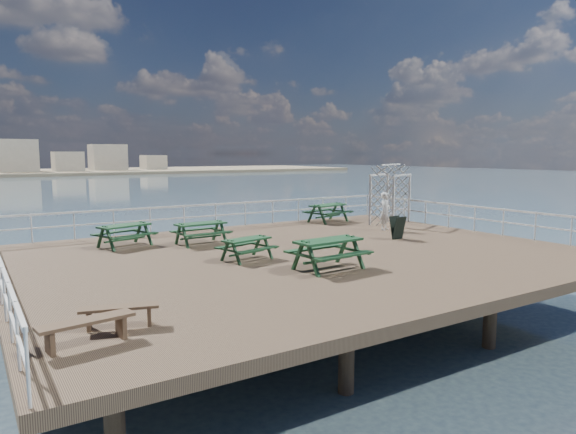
{
  "coord_description": "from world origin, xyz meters",
  "views": [
    {
      "loc": [
        -9.39,
        -13.96,
        3.28
      ],
      "look_at": [
        0.05,
        0.93,
        1.1
      ],
      "focal_mm": 32.0,
      "sensor_mm": 36.0,
      "label": 1
    }
  ],
  "objects_px": {
    "picnic_table_a": "(125,231)",
    "person": "(385,211)",
    "picnic_table_b": "(201,229)",
    "flat_bench_far": "(87,326)",
    "flat_bench_near": "(119,311)",
    "trellis_arbor": "(390,197)",
    "picnic_table_e": "(329,248)",
    "picnic_table_d": "(247,244)",
    "picnic_table_c": "(328,209)"
  },
  "relations": [
    {
      "from": "picnic_table_a",
      "to": "picnic_table_c",
      "type": "relative_size",
      "value": 0.95
    },
    {
      "from": "picnic_table_c",
      "to": "picnic_table_d",
      "type": "bearing_deg",
      "value": -155.54
    },
    {
      "from": "flat_bench_near",
      "to": "flat_bench_far",
      "type": "height_order",
      "value": "flat_bench_far"
    },
    {
      "from": "picnic_table_d",
      "to": "person",
      "type": "relative_size",
      "value": 1.11
    },
    {
      "from": "picnic_table_b",
      "to": "trellis_arbor",
      "type": "xyz_separation_m",
      "value": [
        9.78,
        0.48,
        0.68
      ]
    },
    {
      "from": "picnic_table_a",
      "to": "trellis_arbor",
      "type": "distance_m",
      "value": 12.29
    },
    {
      "from": "person",
      "to": "picnic_table_e",
      "type": "bearing_deg",
      "value": -166.17
    },
    {
      "from": "flat_bench_near",
      "to": "trellis_arbor",
      "type": "bearing_deg",
      "value": 45.03
    },
    {
      "from": "picnic_table_b",
      "to": "person",
      "type": "height_order",
      "value": "person"
    },
    {
      "from": "flat_bench_far",
      "to": "flat_bench_near",
      "type": "bearing_deg",
      "value": 33.91
    },
    {
      "from": "trellis_arbor",
      "to": "flat_bench_near",
      "type": "bearing_deg",
      "value": -175.64
    },
    {
      "from": "flat_bench_near",
      "to": "trellis_arbor",
      "type": "height_order",
      "value": "trellis_arbor"
    },
    {
      "from": "picnic_table_b",
      "to": "picnic_table_c",
      "type": "relative_size",
      "value": 0.84
    },
    {
      "from": "picnic_table_b",
      "to": "flat_bench_far",
      "type": "distance_m",
      "value": 9.99
    },
    {
      "from": "picnic_table_d",
      "to": "trellis_arbor",
      "type": "distance_m",
      "value": 10.44
    },
    {
      "from": "picnic_table_a",
      "to": "flat_bench_far",
      "type": "distance_m",
      "value": 9.78
    },
    {
      "from": "picnic_table_e",
      "to": "trellis_arbor",
      "type": "relative_size",
      "value": 0.76
    },
    {
      "from": "picnic_table_c",
      "to": "trellis_arbor",
      "type": "bearing_deg",
      "value": -55.58
    },
    {
      "from": "picnic_table_d",
      "to": "flat_bench_near",
      "type": "distance_m",
      "value": 6.55
    },
    {
      "from": "picnic_table_d",
      "to": "picnic_table_a",
      "type": "bearing_deg",
      "value": 107.47
    },
    {
      "from": "picnic_table_a",
      "to": "flat_bench_near",
      "type": "xyz_separation_m",
      "value": [
        -2.39,
        -8.62,
        -0.26
      ]
    },
    {
      "from": "picnic_table_b",
      "to": "picnic_table_e",
      "type": "relative_size",
      "value": 0.9
    },
    {
      "from": "picnic_table_b",
      "to": "trellis_arbor",
      "type": "height_order",
      "value": "trellis_arbor"
    },
    {
      "from": "picnic_table_e",
      "to": "person",
      "type": "bearing_deg",
      "value": 31.68
    },
    {
      "from": "picnic_table_c",
      "to": "flat_bench_near",
      "type": "height_order",
      "value": "picnic_table_c"
    },
    {
      "from": "flat_bench_near",
      "to": "trellis_arbor",
      "type": "xyz_separation_m",
      "value": [
        14.65,
        8.1,
        0.94
      ]
    },
    {
      "from": "picnic_table_a",
      "to": "picnic_table_d",
      "type": "bearing_deg",
      "value": -77.3
    },
    {
      "from": "picnic_table_e",
      "to": "flat_bench_near",
      "type": "distance_m",
      "value": 6.6
    },
    {
      "from": "picnic_table_e",
      "to": "person",
      "type": "distance_m",
      "value": 8.15
    },
    {
      "from": "picnic_table_c",
      "to": "picnic_table_e",
      "type": "distance_m",
      "value": 10.27
    },
    {
      "from": "picnic_table_d",
      "to": "trellis_arbor",
      "type": "relative_size",
      "value": 0.65
    },
    {
      "from": "picnic_table_a",
      "to": "trellis_arbor",
      "type": "height_order",
      "value": "trellis_arbor"
    },
    {
      "from": "flat_bench_far",
      "to": "person",
      "type": "relative_size",
      "value": 1.01
    },
    {
      "from": "picnic_table_e",
      "to": "flat_bench_far",
      "type": "distance_m",
      "value": 7.48
    },
    {
      "from": "picnic_table_a",
      "to": "picnic_table_c",
      "type": "distance_m",
      "value": 10.19
    },
    {
      "from": "picnic_table_c",
      "to": "picnic_table_e",
      "type": "relative_size",
      "value": 1.08
    },
    {
      "from": "picnic_table_e",
      "to": "flat_bench_far",
      "type": "relative_size",
      "value": 1.29
    },
    {
      "from": "picnic_table_d",
      "to": "flat_bench_near",
      "type": "xyz_separation_m",
      "value": [
        -4.98,
        -4.25,
        -0.18
      ]
    },
    {
      "from": "person",
      "to": "trellis_arbor",
      "type": "bearing_deg",
      "value": 19.35
    },
    {
      "from": "picnic_table_a",
      "to": "person",
      "type": "height_order",
      "value": "person"
    },
    {
      "from": "picnic_table_b",
      "to": "person",
      "type": "relative_size",
      "value": 1.18
    },
    {
      "from": "picnic_table_d",
      "to": "trellis_arbor",
      "type": "xyz_separation_m",
      "value": [
        9.67,
        3.85,
        0.76
      ]
    },
    {
      "from": "picnic_table_c",
      "to": "person",
      "type": "height_order",
      "value": "person"
    },
    {
      "from": "trellis_arbor",
      "to": "flat_bench_far",
      "type": "bearing_deg",
      "value": -174.91
    },
    {
      "from": "picnic_table_c",
      "to": "picnic_table_d",
      "type": "relative_size",
      "value": 1.26
    },
    {
      "from": "picnic_table_a",
      "to": "person",
      "type": "distance_m",
      "value": 10.75
    },
    {
      "from": "trellis_arbor",
      "to": "person",
      "type": "distance_m",
      "value": 2.31
    },
    {
      "from": "picnic_table_b",
      "to": "flat_bench_far",
      "type": "height_order",
      "value": "picnic_table_b"
    },
    {
      "from": "picnic_table_d",
      "to": "picnic_table_b",
      "type": "bearing_deg",
      "value": 78.65
    },
    {
      "from": "picnic_table_b",
      "to": "picnic_table_e",
      "type": "xyz_separation_m",
      "value": [
        1.46,
        -5.78,
        0.06
      ]
    }
  ]
}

